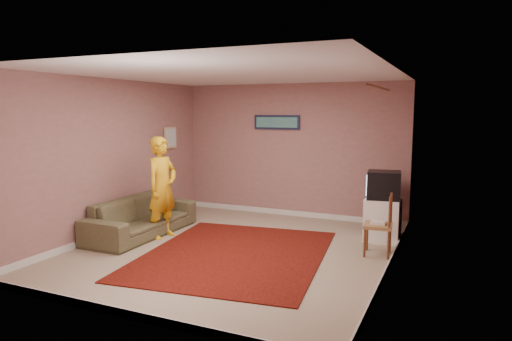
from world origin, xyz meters
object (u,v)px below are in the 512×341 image
at_px(chair_a, 384,197).
at_px(crt_tv, 384,185).
at_px(sofa, 142,217).
at_px(chair_b, 378,218).
at_px(tv_cabinet, 383,220).
at_px(person, 162,187).

bearing_deg(chair_a, crt_tv, -83.66).
bearing_deg(sofa, chair_b, -82.74).
bearing_deg(tv_cabinet, chair_b, -86.33).
xyz_separation_m(chair_a, chair_b, (0.13, -1.38, -0.05)).
relative_size(tv_cabinet, person, 0.41).
bearing_deg(sofa, person, -84.15).
bearing_deg(person, chair_a, -52.95).
relative_size(chair_b, person, 0.29).
distance_m(chair_b, sofa, 3.84).
height_order(chair_b, sofa, chair_b).
height_order(crt_tv, chair_b, crt_tv).
bearing_deg(chair_a, sofa, -153.29).
height_order(tv_cabinet, sofa, tv_cabinet).
relative_size(tv_cabinet, chair_b, 1.41).
height_order(sofa, person, person).
bearing_deg(person, sofa, 103.84).
relative_size(tv_cabinet, chair_a, 1.29).
xyz_separation_m(tv_cabinet, crt_tv, (-0.01, -0.00, 0.56)).
bearing_deg(chair_a, tv_cabinet, -83.17).
bearing_deg(chair_b, person, -86.90).
relative_size(chair_a, person, 0.32).
distance_m(tv_cabinet, sofa, 3.97).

